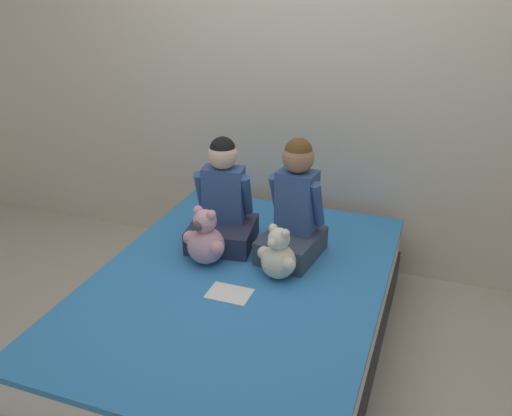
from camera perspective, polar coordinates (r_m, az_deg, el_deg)
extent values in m
plane|color=#B2A899|center=(3.03, -1.76, -14.43)|extent=(14.00, 14.00, 0.00)
cube|color=beige|center=(3.47, 4.93, 13.63)|extent=(8.00, 0.06, 2.50)
cube|color=#2D2D33|center=(2.96, -1.79, -12.88)|extent=(1.45, 1.99, 0.21)
cube|color=white|center=(2.84, -1.84, -9.63)|extent=(1.42, 1.95, 0.20)
cube|color=#337FC6|center=(2.78, -1.87, -7.67)|extent=(1.43, 1.97, 0.03)
cube|color=#282D47|center=(3.07, -3.56, -2.73)|extent=(0.40, 0.40, 0.13)
cube|color=#33518E|center=(3.02, -3.41, 1.45)|extent=(0.24, 0.15, 0.31)
sphere|color=beige|center=(2.93, -3.53, 5.62)|extent=(0.16, 0.16, 0.16)
sphere|color=black|center=(2.93, -3.54, 6.15)|extent=(0.14, 0.14, 0.14)
cylinder|color=#33518E|center=(3.05, -5.77, 1.77)|extent=(0.08, 0.15, 0.26)
cylinder|color=#33518E|center=(2.99, -1.02, 1.40)|extent=(0.08, 0.15, 0.26)
cube|color=#384251|center=(2.94, 3.73, -3.93)|extent=(0.33, 0.41, 0.13)
cube|color=#33518E|center=(2.88, 4.31, 0.68)|extent=(0.22, 0.17, 0.34)
sphere|color=#9E7051|center=(2.79, 4.47, 5.34)|extent=(0.17, 0.17, 0.17)
sphere|color=brown|center=(2.78, 4.49, 5.91)|extent=(0.15, 0.15, 0.15)
cylinder|color=#33518E|center=(2.92, 2.22, 1.27)|extent=(0.08, 0.15, 0.28)
cylinder|color=#33518E|center=(2.84, 6.48, 0.39)|extent=(0.08, 0.15, 0.28)
sphere|color=#DBA3B2|center=(2.87, -5.28, -3.94)|extent=(0.20, 0.20, 0.20)
sphere|color=#DBA3B2|center=(2.81, -5.40, -1.37)|extent=(0.12, 0.12, 0.12)
sphere|color=#4C4742|center=(2.78, -6.11, -1.87)|extent=(0.06, 0.06, 0.06)
sphere|color=#DBA3B2|center=(2.82, -6.11, -0.25)|extent=(0.05, 0.05, 0.05)
sphere|color=#DBA3B2|center=(2.76, -4.75, -0.72)|extent=(0.05, 0.05, 0.05)
sphere|color=#DBA3B2|center=(2.91, -6.96, -3.11)|extent=(0.08, 0.08, 0.08)
sphere|color=#DBA3B2|center=(2.79, -4.12, -4.21)|extent=(0.08, 0.08, 0.08)
sphere|color=silver|center=(2.74, 2.38, -5.62)|extent=(0.18, 0.18, 0.18)
sphere|color=silver|center=(2.68, 2.43, -3.25)|extent=(0.11, 0.11, 0.11)
sphere|color=white|center=(2.65, 1.74, -3.69)|extent=(0.05, 0.05, 0.05)
sphere|color=silver|center=(2.68, 1.82, -2.15)|extent=(0.05, 0.05, 0.05)
sphere|color=silver|center=(2.64, 3.09, -2.70)|extent=(0.05, 0.05, 0.05)
sphere|color=silver|center=(2.77, 0.84, -4.73)|extent=(0.07, 0.07, 0.07)
sphere|color=silver|center=(2.67, 3.48, -5.98)|extent=(0.07, 0.07, 0.07)
cube|color=white|center=(2.65, -2.82, -8.98)|extent=(0.21, 0.15, 0.00)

